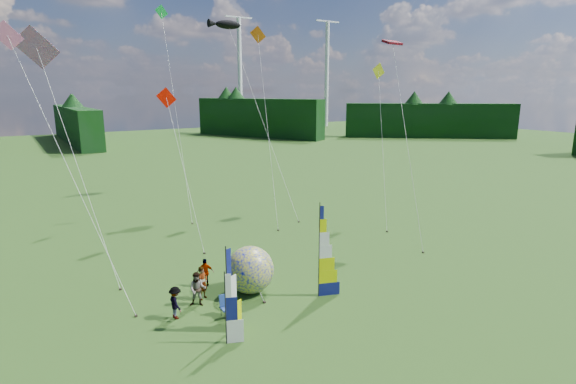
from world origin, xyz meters
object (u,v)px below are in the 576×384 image
spectator_a (203,283)px  spectator_c (175,303)px  camp_chair (227,307)px  kite_whale (261,108)px  feather_banner_main (319,252)px  side_banner_left (227,292)px  bol_inflatable (250,270)px  side_banner_far (226,310)px  spectator_d (205,272)px  spectator_b (198,289)px

spectator_a → spectator_c: spectator_a is taller
camp_chair → kite_whale: 22.19m
feather_banner_main → kite_whale: bearing=88.8°
side_banner_left → kite_whale: bearing=38.1°
side_banner_left → bol_inflatable: size_ratio=1.54×
side_banner_left → side_banner_far: side_banner_left is taller
bol_inflatable → side_banner_far: bearing=-129.1°
spectator_a → kite_whale: size_ratio=0.10×
side_banner_left → camp_chair: (0.55, 1.28, -1.40)m
side_banner_far → spectator_d: side_banner_far is taller
bol_inflatable → spectator_b: size_ratio=1.44×
side_banner_far → camp_chair: side_banner_far is taller
side_banner_far → spectator_d: (1.46, 5.90, -0.79)m
camp_chair → spectator_d: bearing=87.0°
spectator_d → kite_whale: (10.87, 13.23, 8.25)m
bol_inflatable → kite_whale: 19.39m
spectator_b → camp_chair: (0.74, -1.85, -0.34)m
spectator_c → kite_whale: 22.36m
spectator_a → spectator_b: size_ratio=0.99×
side_banner_far → kite_whale: bearing=78.2°
bol_inflatable → spectator_c: 4.34m
spectator_b → spectator_c: spectator_b is taller
spectator_b → kite_whale: 21.07m
feather_banner_main → bol_inflatable: feather_banner_main is taller
side_banner_far → spectator_c: size_ratio=2.01×
camp_chair → feather_banner_main: bearing=-1.9°
feather_banner_main → spectator_d: feather_banner_main is taller
spectator_a → camp_chair: spectator_a is taller
camp_chair → spectator_b: bearing=115.8°
feather_banner_main → bol_inflatable: (-2.75, 2.36, -1.18)m
spectator_b → spectator_c: 1.49m
spectator_c → spectator_d: spectator_d is taller
feather_banner_main → side_banner_far: feather_banner_main is taller
spectator_b → spectator_a: bearing=80.3°
side_banner_far → spectator_a: (0.77, 4.53, -0.70)m
spectator_c → camp_chair: size_ratio=1.45×
side_banner_left → spectator_c: 3.14m
bol_inflatable → kite_whale: size_ratio=0.14×
feather_banner_main → side_banner_far: bearing=-146.6°
spectator_a → camp_chair: bearing=-115.8°
side_banner_left → side_banner_far: 0.98m
side_banner_left → kite_whale: size_ratio=0.22×
feather_banner_main → spectator_d: bearing=154.6°
side_banner_left → spectator_a: 3.90m
spectator_a → camp_chair: 2.49m
spectator_a → bol_inflatable: bearing=-45.2°
bol_inflatable → spectator_d: (-1.72, 1.99, -0.47)m
spectator_a → side_banner_far: bearing=-130.6°
bol_inflatable → spectator_c: bearing=-171.5°
bol_inflatable → kite_whale: bearing=59.0°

